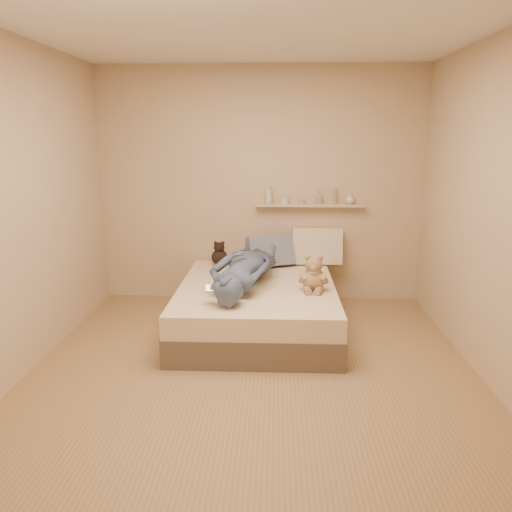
{
  "coord_description": "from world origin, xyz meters",
  "views": [
    {
      "loc": [
        0.18,
        -3.69,
        1.85
      ],
      "look_at": [
        0.0,
        0.65,
        0.8
      ],
      "focal_mm": 35.0,
      "sensor_mm": 36.0,
      "label": 1
    }
  ],
  "objects_px": {
    "bed": "(257,306)",
    "wall_shelf": "(310,205)",
    "game_console": "(215,288)",
    "dark_plush": "(219,255)",
    "teddy_bear": "(313,276)",
    "pillow_grey": "(271,251)",
    "person": "(244,267)",
    "pillow_cream": "(317,246)"
  },
  "relations": [
    {
      "from": "dark_plush",
      "to": "person",
      "type": "relative_size",
      "value": 0.18
    },
    {
      "from": "bed",
      "to": "game_console",
      "type": "relative_size",
      "value": 11.3
    },
    {
      "from": "bed",
      "to": "dark_plush",
      "type": "relative_size",
      "value": 6.99
    },
    {
      "from": "dark_plush",
      "to": "pillow_grey",
      "type": "xyz_separation_m",
      "value": [
        0.57,
        -0.04,
        0.05
      ]
    },
    {
      "from": "bed",
      "to": "wall_shelf",
      "type": "xyz_separation_m",
      "value": [
        0.55,
        0.91,
        0.88
      ]
    },
    {
      "from": "game_console",
      "to": "wall_shelf",
      "type": "bearing_deg",
      "value": 59.56
    },
    {
      "from": "bed",
      "to": "person",
      "type": "relative_size",
      "value": 1.27
    },
    {
      "from": "pillow_grey",
      "to": "person",
      "type": "bearing_deg",
      "value": -108.5
    },
    {
      "from": "bed",
      "to": "pillow_cream",
      "type": "relative_size",
      "value": 3.45
    },
    {
      "from": "wall_shelf",
      "to": "game_console",
      "type": "bearing_deg",
      "value": -120.44
    },
    {
      "from": "bed",
      "to": "teddy_bear",
      "type": "bearing_deg",
      "value": -19.85
    },
    {
      "from": "game_console",
      "to": "dark_plush",
      "type": "height_order",
      "value": "dark_plush"
    },
    {
      "from": "wall_shelf",
      "to": "teddy_bear",
      "type": "bearing_deg",
      "value": -91.24
    },
    {
      "from": "bed",
      "to": "game_console",
      "type": "xyz_separation_m",
      "value": [
        -0.33,
        -0.6,
        0.37
      ]
    },
    {
      "from": "teddy_bear",
      "to": "person",
      "type": "bearing_deg",
      "value": 166.81
    },
    {
      "from": "pillow_grey",
      "to": "wall_shelf",
      "type": "bearing_deg",
      "value": 26.97
    },
    {
      "from": "game_console",
      "to": "dark_plush",
      "type": "relative_size",
      "value": 0.62
    },
    {
      "from": "game_console",
      "to": "bed",
      "type": "bearing_deg",
      "value": 60.72
    },
    {
      "from": "game_console",
      "to": "pillow_grey",
      "type": "xyz_separation_m",
      "value": [
        0.45,
        1.29,
        0.03
      ]
    },
    {
      "from": "pillow_cream",
      "to": "dark_plush",
      "type": "bearing_deg",
      "value": -174.69
    },
    {
      "from": "dark_plush",
      "to": "pillow_grey",
      "type": "distance_m",
      "value": 0.57
    },
    {
      "from": "game_console",
      "to": "person",
      "type": "height_order",
      "value": "person"
    },
    {
      "from": "game_console",
      "to": "person",
      "type": "distance_m",
      "value": 0.6
    },
    {
      "from": "teddy_bear",
      "to": "dark_plush",
      "type": "bearing_deg",
      "value": 136.68
    },
    {
      "from": "game_console",
      "to": "dark_plush",
      "type": "bearing_deg",
      "value": 94.95
    },
    {
      "from": "bed",
      "to": "wall_shelf",
      "type": "bearing_deg",
      "value": 58.82
    },
    {
      "from": "wall_shelf",
      "to": "bed",
      "type": "bearing_deg",
      "value": -121.18
    },
    {
      "from": "game_console",
      "to": "wall_shelf",
      "type": "distance_m",
      "value": 1.82
    },
    {
      "from": "teddy_bear",
      "to": "dark_plush",
      "type": "distance_m",
      "value": 1.34
    },
    {
      "from": "dark_plush",
      "to": "pillow_cream",
      "type": "xyz_separation_m",
      "value": [
        1.08,
        0.1,
        0.08
      ]
    },
    {
      "from": "teddy_bear",
      "to": "dark_plush",
      "type": "relative_size",
      "value": 1.3
    },
    {
      "from": "bed",
      "to": "wall_shelf",
      "type": "height_order",
      "value": "wall_shelf"
    },
    {
      "from": "dark_plush",
      "to": "wall_shelf",
      "type": "xyz_separation_m",
      "value": [
        1.0,
        0.18,
        0.53
      ]
    },
    {
      "from": "game_console",
      "to": "wall_shelf",
      "type": "relative_size",
      "value": 0.14
    },
    {
      "from": "teddy_bear",
      "to": "person",
      "type": "distance_m",
      "value": 0.67
    },
    {
      "from": "bed",
      "to": "wall_shelf",
      "type": "distance_m",
      "value": 1.38
    },
    {
      "from": "pillow_grey",
      "to": "teddy_bear",
      "type": "bearing_deg",
      "value": -65.2
    },
    {
      "from": "teddy_bear",
      "to": "dark_plush",
      "type": "xyz_separation_m",
      "value": [
        -0.97,
        0.92,
        -0.03
      ]
    },
    {
      "from": "teddy_bear",
      "to": "pillow_grey",
      "type": "distance_m",
      "value": 0.97
    },
    {
      "from": "bed",
      "to": "pillow_grey",
      "type": "xyz_separation_m",
      "value": [
        0.12,
        0.69,
        0.4
      ]
    },
    {
      "from": "wall_shelf",
      "to": "person",
      "type": "bearing_deg",
      "value": -125.44
    },
    {
      "from": "dark_plush",
      "to": "wall_shelf",
      "type": "relative_size",
      "value": 0.23
    }
  ]
}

